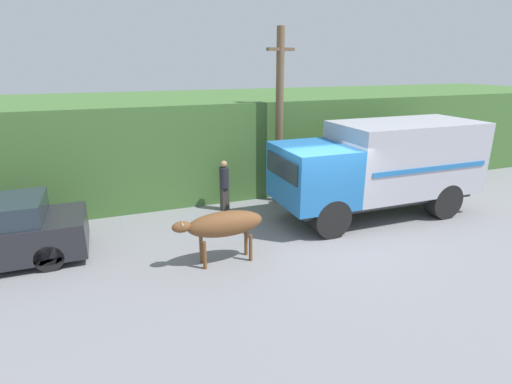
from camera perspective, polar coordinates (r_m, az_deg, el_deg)
name	(u,v)px	position (r m, az deg, el deg)	size (l,w,h in m)	color
ground_plane	(329,240)	(11.32, 10.37, -6.79)	(60.00, 60.00, 0.00)	gray
hillside_embankment	(242,135)	(17.31, -2.06, 8.11)	(32.00, 6.90, 3.40)	#426B33
building_backdrop	(180,155)	(14.76, -10.77, 5.17)	(4.51, 2.70, 2.94)	#B2BCAD
cargo_truck	(382,164)	(13.07, 17.62, 3.78)	(6.59, 2.41, 2.94)	#2D2D2D
brown_cow	(224,225)	(9.63, -4.65, -4.67)	(2.22, 0.62, 1.32)	brown
pedestrian_on_hill	(224,183)	(13.10, -4.56, 1.30)	(0.39, 0.39, 1.68)	#38332D
utility_pole	(279,116)	(13.58, 3.36, 10.82)	(0.90, 0.26, 5.78)	brown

